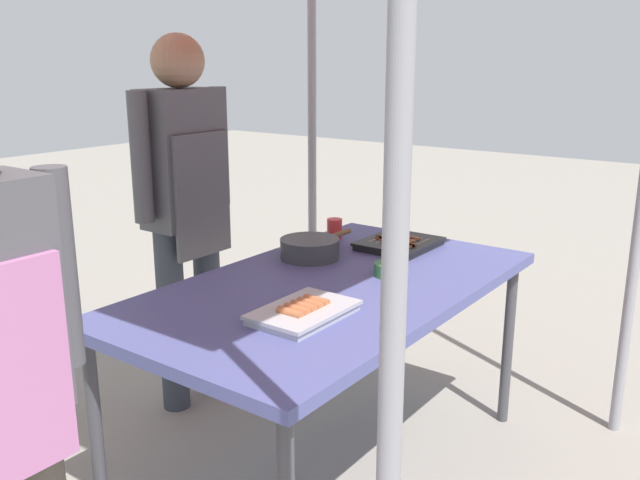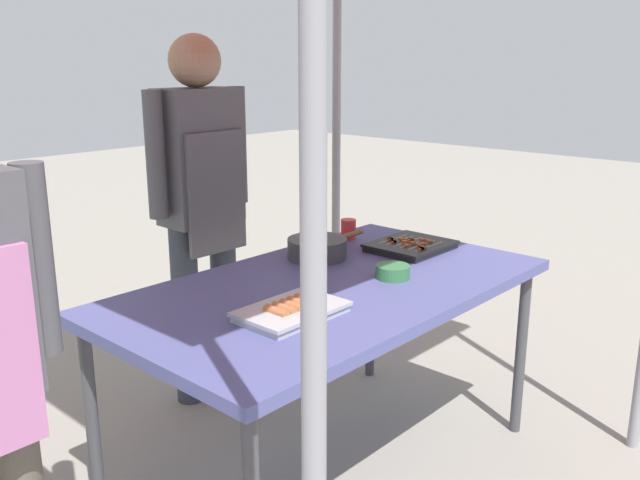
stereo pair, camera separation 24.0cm
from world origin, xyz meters
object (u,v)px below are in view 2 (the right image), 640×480
(tray_meat_skewers, at_px, (411,246))
(cooking_wok, at_px, (318,247))
(condiment_bowl, at_px, (393,272))
(drink_cup_near_edge, at_px, (348,229))
(tray_grilled_sausages, at_px, (292,311))
(vendor_woman, at_px, (201,191))
(stall_table, at_px, (330,297))

(tray_meat_skewers, height_order, cooking_wok, cooking_wok)
(condiment_bowl, distance_m, drink_cup_near_edge, 0.57)
(condiment_bowl, height_order, drink_cup_near_edge, drink_cup_near_edge)
(tray_grilled_sausages, height_order, vendor_woman, vendor_woman)
(cooking_wok, relative_size, vendor_woman, 0.24)
(tray_grilled_sausages, xyz_separation_m, drink_cup_near_edge, (0.83, 0.47, 0.03))
(stall_table, height_order, condiment_bowl, condiment_bowl)
(cooking_wok, bearing_deg, tray_meat_skewers, -31.43)
(vendor_woman, bearing_deg, stall_table, 83.49)
(tray_grilled_sausages, height_order, condiment_bowl, tray_grilled_sausages)
(drink_cup_near_edge, bearing_deg, stall_table, -145.86)
(stall_table, relative_size, vendor_woman, 0.99)
(stall_table, height_order, cooking_wok, cooking_wok)
(cooking_wok, bearing_deg, vendor_woman, 100.67)
(stall_table, xyz_separation_m, condiment_bowl, (0.20, -0.13, 0.08))
(condiment_bowl, relative_size, vendor_woman, 0.08)
(stall_table, xyz_separation_m, cooking_wok, (0.21, 0.25, 0.10))
(drink_cup_near_edge, distance_m, vendor_woman, 0.67)
(cooking_wok, bearing_deg, stall_table, -129.53)
(tray_grilled_sausages, relative_size, cooking_wok, 0.83)
(cooking_wok, distance_m, vendor_woman, 0.62)
(condiment_bowl, bearing_deg, cooking_wok, 88.48)
(stall_table, height_order, vendor_woman, vendor_woman)
(tray_grilled_sausages, relative_size, condiment_bowl, 2.67)
(tray_meat_skewers, relative_size, condiment_bowl, 2.61)
(tray_grilled_sausages, distance_m, vendor_woman, 1.07)
(stall_table, distance_m, cooking_wok, 0.34)
(stall_table, relative_size, condiment_bowl, 12.88)
(cooking_wok, bearing_deg, drink_cup_near_edge, 17.43)
(tray_meat_skewers, height_order, drink_cup_near_edge, drink_cup_near_edge)
(tray_meat_skewers, xyz_separation_m, drink_cup_near_edge, (-0.04, 0.30, 0.03))
(condiment_bowl, relative_size, drink_cup_near_edge, 1.40)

